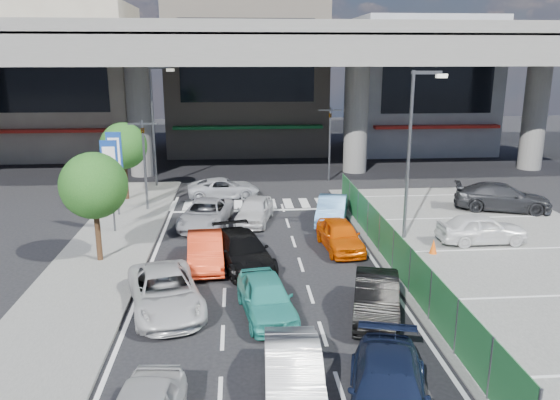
{
  "coord_description": "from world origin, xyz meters",
  "views": [
    {
      "loc": [
        -1.04,
        -18.65,
        8.62
      ],
      "look_at": [
        1.01,
        6.76,
        1.88
      ],
      "focal_mm": 35.0,
      "sensor_mm": 36.0,
      "label": 1
    }
  ],
  "objects": [
    {
      "name": "hatch_black_mid_right",
      "position": [
        3.59,
        -1.95,
        0.69
      ],
      "size": [
        2.45,
        4.42,
        1.38
      ],
      "primitive_type": "imported",
      "rotation": [
        0.0,
        0.0,
        -0.25
      ],
      "color": "black",
      "rests_on": "ground"
    },
    {
      "name": "building_west",
      "position": [
        -16.0,
        31.97,
        6.49
      ],
      "size": [
        12.0,
        10.9,
        13.0
      ],
      "color": "gray",
      "rests_on": "ground"
    },
    {
      "name": "ground",
      "position": [
        0.0,
        0.0,
        0.0
      ],
      "size": [
        120.0,
        120.0,
        0.0
      ],
      "primitive_type": "plane",
      "color": "black",
      "rests_on": "ground"
    },
    {
      "name": "traffic_cone",
      "position": [
        7.65,
        3.74,
        0.39
      ],
      "size": [
        0.42,
        0.42,
        0.66
      ],
      "primitive_type": "cone",
      "rotation": [
        0.0,
        0.0,
        0.28
      ],
      "color": "#E5530C",
      "rests_on": "parking_lot"
    },
    {
      "name": "building_east",
      "position": [
        16.0,
        31.97,
        5.99
      ],
      "size": [
        12.0,
        10.9,
        12.0
      ],
      "color": "gray",
      "rests_on": "ground"
    },
    {
      "name": "tree_near",
      "position": [
        -7.0,
        4.0,
        3.39
      ],
      "size": [
        2.8,
        2.8,
        4.8
      ],
      "color": "#382314",
      "rests_on": "ground"
    },
    {
      "name": "parking_lot",
      "position": [
        11.0,
        2.0,
        0.03
      ],
      "size": [
        12.0,
        28.0,
        0.06
      ],
      "primitive_type": "cube",
      "color": "#5A5A58",
      "rests_on": "ground"
    },
    {
      "name": "taxi_orange_left",
      "position": [
        -2.44,
        3.23,
        0.68
      ],
      "size": [
        1.71,
        4.24,
        1.37
      ],
      "primitive_type": "imported",
      "rotation": [
        0.0,
        0.0,
        0.06
      ],
      "color": "#EB3D1B",
      "rests_on": "ground"
    },
    {
      "name": "tree_far",
      "position": [
        -7.8,
        14.5,
        3.39
      ],
      "size": [
        2.8,
        2.8,
        4.8
      ],
      "color": "#382314",
      "rests_on": "ground"
    },
    {
      "name": "traffic_light_right",
      "position": [
        5.5,
        19.0,
        3.94
      ],
      "size": [
        1.6,
        1.24,
        5.2
      ],
      "color": "#595B60",
      "rests_on": "ground"
    },
    {
      "name": "kei_truck_front_right",
      "position": [
        3.97,
        9.0,
        0.69
      ],
      "size": [
        2.44,
        4.42,
        1.38
      ],
      "primitive_type": "imported",
      "rotation": [
        0.0,
        0.0,
        -0.25
      ],
      "color": "#6AA8E5",
      "rests_on": "ground"
    },
    {
      "name": "minivan_navy_back",
      "position": [
        2.53,
        -7.23,
        0.69
      ],
      "size": [
        3.07,
        5.09,
        1.38
      ],
      "primitive_type": "imported",
      "rotation": [
        0.0,
        0.0,
        -0.25
      ],
      "color": "black",
      "rests_on": "ground"
    },
    {
      "name": "taxi_teal_mid",
      "position": [
        -0.13,
        -1.59,
        0.69
      ],
      "size": [
        2.2,
        4.24,
        1.38
      ],
      "primitive_type": "imported",
      "rotation": [
        0.0,
        0.0,
        0.15
      ],
      "color": "teal",
      "rests_on": "ground"
    },
    {
      "name": "taxi_orange_right",
      "position": [
        3.61,
        4.78,
        0.68
      ],
      "size": [
        1.92,
        4.09,
        1.35
      ],
      "primitive_type": "imported",
      "rotation": [
        0.0,
        0.0,
        0.08
      ],
      "color": "#E75803",
      "rests_on": "ground"
    },
    {
      "name": "street_lamp_right",
      "position": [
        7.17,
        6.0,
        4.77
      ],
      "size": [
        1.65,
        0.22,
        8.0
      ],
      "color": "#595B60",
      "rests_on": "ground"
    },
    {
      "name": "sedan_black_mid",
      "position": [
        -0.85,
        3.04,
        0.69
      ],
      "size": [
        3.04,
        5.08,
        1.38
      ],
      "primitive_type": "imported",
      "rotation": [
        0.0,
        0.0,
        0.25
      ],
      "color": "black",
      "rests_on": "ground"
    },
    {
      "name": "signboard_far",
      "position": [
        -7.6,
        10.99,
        3.06
      ],
      "size": [
        0.8,
        0.14,
        4.7
      ],
      "color": "#595B60",
      "rests_on": "ground"
    },
    {
      "name": "fence_run",
      "position": [
        5.3,
        1.0,
        0.9
      ],
      "size": [
        0.16,
        22.0,
        1.8
      ],
      "primitive_type": null,
      "color": "#205D2F",
      "rests_on": "ground"
    },
    {
      "name": "expressway",
      "position": [
        0.0,
        22.0,
        8.76
      ],
      "size": [
        64.0,
        14.0,
        10.75
      ],
      "color": "slate",
      "rests_on": "ground"
    },
    {
      "name": "street_lamp_left",
      "position": [
        -6.33,
        18.0,
        4.77
      ],
      "size": [
        1.65,
        0.22,
        8.0
      ],
      "color": "#595B60",
      "rests_on": "ground"
    },
    {
      "name": "parked_sedan_white",
      "position": [
        10.4,
        4.97,
        0.77
      ],
      "size": [
        4.17,
        1.72,
        1.41
      ],
      "primitive_type": "imported",
      "rotation": [
        0.0,
        0.0,
        1.58
      ],
      "color": "white",
      "rests_on": "parking_lot"
    },
    {
      "name": "sedan_white_mid_left",
      "position": [
        -3.62,
        -0.86,
        0.69
      ],
      "size": [
        3.42,
        5.37,
        1.38
      ],
      "primitive_type": "imported",
      "rotation": [
        0.0,
        0.0,
        0.24
      ],
      "color": "silver",
      "rests_on": "ground"
    },
    {
      "name": "traffic_light_left",
      "position": [
        -6.2,
        12.0,
        3.94
      ],
      "size": [
        1.6,
        1.24,
        5.2
      ],
      "color": "#595B60",
      "rests_on": "ground"
    },
    {
      "name": "sedan_white_front_mid",
      "position": [
        -0.15,
        9.26,
        0.69
      ],
      "size": [
        2.5,
        4.31,
        1.38
      ],
      "primitive_type": "imported",
      "rotation": [
        0.0,
        0.0,
        -0.23
      ],
      "color": "silver",
      "rests_on": "ground"
    },
    {
      "name": "building_center",
      "position": [
        0.0,
        32.97,
        7.49
      ],
      "size": [
        14.0,
        10.9,
        15.0
      ],
      "color": "gray",
      "rests_on": "ground"
    },
    {
      "name": "wagon_silver_front_left",
      "position": [
        -2.71,
        8.84,
        0.67
      ],
      "size": [
        3.06,
        5.16,
        1.35
      ],
      "primitive_type": "imported",
      "rotation": [
        0.0,
        0.0,
        -0.18
      ],
      "color": "#9C9DA3",
      "rests_on": "ground"
    },
    {
      "name": "hatch_white_back_mid",
      "position": [
        0.3,
        -6.32,
        0.69
      ],
      "size": [
        1.63,
        4.24,
        1.38
      ],
      "primitive_type": "imported",
      "rotation": [
        0.0,
        0.0,
        -0.04
      ],
      "color": "white",
      "rests_on": "ground"
    },
    {
      "name": "signboard_near",
      "position": [
        -7.2,
        7.99,
        3.06
      ],
      "size": [
        0.8,
        0.14,
        4.7
      ],
      "color": "#595B60",
      "rests_on": "ground"
    },
    {
      "name": "crossing_wagon_silver",
      "position": [
        -1.89,
        14.7,
        0.62
      ],
      "size": [
        4.65,
        2.5,
        1.24
      ],
      "primitive_type": "imported",
      "rotation": [
        0.0,
        0.0,
        1.67
      ],
      "color": "#B1B4BA",
      "rests_on": "ground"
    },
    {
      "name": "sidewalk_left",
      "position": [
        -7.0,
        4.0,
        0.06
      ],
      "size": [
        4.0,
        30.0,
        0.12
      ],
      "primitive_type": "cube",
      "color": "#5A5A58",
      "rests_on": "ground"
    },
    {
      "name": "parked_sedan_dgrey",
      "position": [
        14.07,
        10.38,
        0.83
      ],
      "size": [
        5.68,
        3.64,
        1.53
      ],
      "primitive_type": "imported",
      "rotation": [
        0.0,
        0.0,
        1.26
      ],
      "color": "#28292D",
      "rests_on": "parking_lot"
    }
  ]
}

